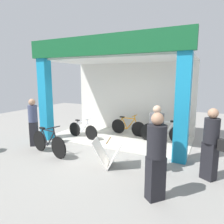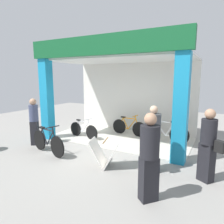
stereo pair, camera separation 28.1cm
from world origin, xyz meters
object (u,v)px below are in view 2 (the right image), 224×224
(bicycle_parked_0, at_px, (48,142))
(pedestrian_0, at_px, (208,144))
(bicycle_inside_2, at_px, (83,130))
(pedestrian_3, at_px, (149,156))
(bicycle_inside_0, at_px, (129,127))
(pedestrian_1, at_px, (153,138))
(sandwich_board_sign, at_px, (106,153))
(bicycle_inside_1, at_px, (164,133))
(pedestrian_2, at_px, (34,121))

(bicycle_parked_0, height_order, pedestrian_0, pedestrian_0)
(bicycle_inside_2, xyz_separation_m, pedestrian_3, (3.62, -2.80, 0.59))
(bicycle_parked_0, bearing_deg, pedestrian_3, -13.97)
(bicycle_inside_2, bearing_deg, bicycle_inside_0, 40.04)
(pedestrian_1, bearing_deg, sandwich_board_sign, -163.89)
(bicycle_parked_0, distance_m, sandwich_board_sign, 2.09)
(bicycle_inside_1, distance_m, bicycle_inside_2, 3.12)
(bicycle_inside_0, distance_m, pedestrian_3, 4.60)
(bicycle_inside_2, relative_size, sandwich_board_sign, 1.54)
(bicycle_inside_0, relative_size, bicycle_parked_0, 0.95)
(bicycle_inside_0, distance_m, sandwich_board_sign, 3.16)
(bicycle_inside_1, distance_m, pedestrian_3, 3.76)
(pedestrian_3, bearing_deg, sandwich_board_sign, 148.33)
(bicycle_inside_2, relative_size, pedestrian_3, 0.84)
(bicycle_inside_1, bearing_deg, bicycle_inside_2, -163.82)
(pedestrian_0, xyz_separation_m, pedestrian_1, (-1.26, -0.09, 0.00))
(pedestrian_3, bearing_deg, bicycle_inside_1, 99.69)
(bicycle_parked_0, bearing_deg, bicycle_inside_0, 65.59)
(pedestrian_2, xyz_separation_m, pedestrian_3, (4.67, -1.33, 0.06))
(bicycle_inside_1, bearing_deg, pedestrian_1, -82.76)
(bicycle_inside_2, distance_m, pedestrian_0, 4.82)
(sandwich_board_sign, distance_m, pedestrian_2, 3.22)
(bicycle_inside_1, xyz_separation_m, bicycle_parked_0, (-2.97, -2.78, -0.01))
(bicycle_inside_1, relative_size, sandwich_board_sign, 1.83)
(bicycle_inside_1, xyz_separation_m, sandwich_board_sign, (-0.88, -2.74, -0.01))
(bicycle_inside_2, distance_m, pedestrian_1, 3.68)
(bicycle_parked_0, distance_m, pedestrian_1, 3.34)
(pedestrian_1, bearing_deg, pedestrian_3, -75.78)
(bicycle_parked_0, xyz_separation_m, pedestrian_1, (3.28, 0.38, 0.52))
(pedestrian_0, relative_size, pedestrian_1, 1.00)
(sandwich_board_sign, xyz_separation_m, pedestrian_1, (1.18, 0.34, 0.51))
(pedestrian_3, bearing_deg, pedestrian_2, 164.14)
(pedestrian_1, bearing_deg, bicycle_inside_0, 124.19)
(bicycle_inside_2, xyz_separation_m, pedestrian_2, (-1.04, -1.48, 0.53))
(pedestrian_1, bearing_deg, pedestrian_2, 179.28)
(sandwich_board_sign, bearing_deg, pedestrian_0, 10.08)
(bicycle_inside_0, bearing_deg, pedestrian_2, -132.72)
(pedestrian_0, height_order, pedestrian_3, pedestrian_3)
(pedestrian_0, height_order, pedestrian_2, pedestrian_0)
(bicycle_inside_0, xyz_separation_m, bicycle_inside_2, (-1.44, -1.21, -0.02))
(bicycle_parked_0, distance_m, pedestrian_2, 1.25)
(bicycle_inside_1, height_order, bicycle_parked_0, bicycle_inside_1)
(bicycle_inside_2, height_order, sandwich_board_sign, bicycle_inside_2)
(pedestrian_0, bearing_deg, bicycle_inside_1, 124.10)
(pedestrian_1, bearing_deg, bicycle_inside_1, 97.24)
(bicycle_inside_2, xyz_separation_m, pedestrian_1, (3.30, -1.53, 0.56))
(bicycle_inside_2, distance_m, bicycle_parked_0, 1.91)
(pedestrian_0, bearing_deg, bicycle_parked_0, -174.11)
(bicycle_inside_1, relative_size, pedestrian_0, 1.02)
(bicycle_inside_1, xyz_separation_m, pedestrian_2, (-4.04, -2.35, 0.47))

